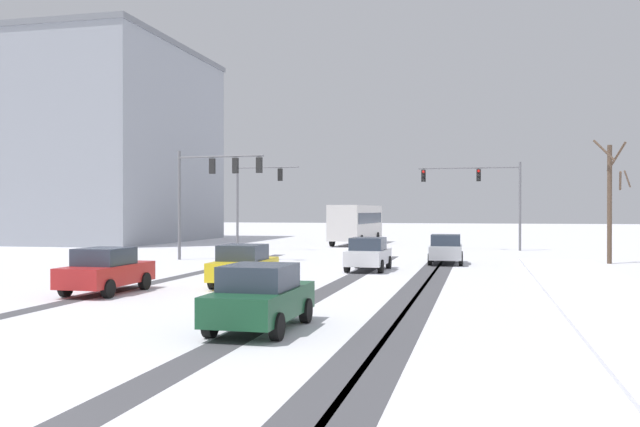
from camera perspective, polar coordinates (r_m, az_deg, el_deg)
wheel_track_left_lane at (r=27.51m, az=-14.98°, el=-5.89°), size 0.74×38.56×0.01m
wheel_track_right_lane at (r=24.34m, az=9.01°, el=-6.68°), size 0.82×38.56×0.01m
wheel_track_center at (r=24.89m, az=0.45°, el=-6.53°), size 0.87×38.56×0.01m
wheel_track_oncoming at (r=24.40m, az=7.38°, el=-6.67°), size 0.85×38.56×0.01m
sidewalk_kerb_right at (r=22.93m, az=24.02°, el=-6.99°), size 4.00×38.56×0.12m
traffic_signal_far_left at (r=50.35m, az=-5.59°, el=1.86°), size 4.81×0.38×6.50m
traffic_signal_near_left at (r=40.55m, az=-9.00°, el=2.84°), size 5.50×0.60×6.50m
traffic_signal_far_right at (r=51.65m, az=13.52°, el=2.20°), size 7.45×0.39×6.50m
car_silver_lead at (r=38.03m, az=10.50°, el=-2.95°), size 1.92×4.14×1.62m
car_white_second at (r=33.36m, az=4.07°, el=-3.40°), size 1.88×4.12×1.62m
car_yellow_cab_third at (r=26.65m, az=-6.41°, el=-4.32°), size 1.92×4.15×1.62m
car_red_fourth at (r=25.39m, az=-17.48°, el=-4.56°), size 1.84×4.10×1.62m
car_dark_green_fifth at (r=16.91m, az=-5.01°, el=-6.97°), size 1.86×4.11×1.62m
bus_oncoming at (r=58.99m, az=3.07°, el=-0.66°), size 2.97×11.09×3.38m
bare_tree_sidewalk_far at (r=40.82m, az=23.18°, el=1.27°), size 2.12×2.09×6.86m
office_building_far_left_block at (r=71.41m, az=-21.10°, el=5.29°), size 26.35×21.75×18.44m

